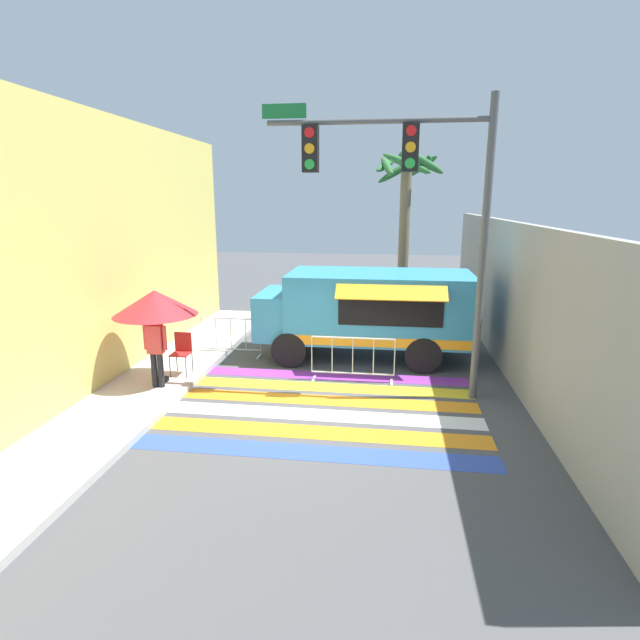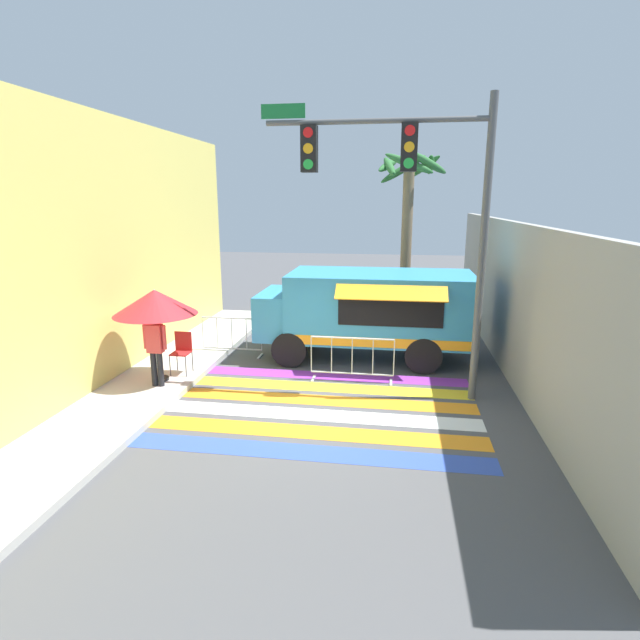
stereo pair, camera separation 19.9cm
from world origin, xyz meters
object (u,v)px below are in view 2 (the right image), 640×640
Objects in this scene: barricade_side at (232,337)px; barricade_front at (352,360)px; food_truck at (364,308)px; folding_chair at (182,348)px; traffic_signal_pole at (411,189)px; patio_umbrella at (155,302)px; palm_tree at (408,202)px; vendor_person at (155,345)px.

barricade_front is at bearing -23.80° from barricade_side.
food_truck reaches higher than folding_chair.
food_truck is 0.91× the size of traffic_signal_pole.
patio_umbrella is (-4.45, -2.83, 0.58)m from food_truck.
traffic_signal_pole reaches higher than patio_umbrella.
food_truck is at bearing 6.02° from barricade_side.
barricade_side is 7.18m from palm_tree.
traffic_signal_pole is at bearing -25.40° from barricade_side.
traffic_signal_pole reaches higher than folding_chair.
folding_chair is at bearing -131.52° from palm_tree.
barricade_side is (-3.43, 1.51, -0.01)m from barricade_front.
folding_chair is at bearing -174.82° from barricade_front.
palm_tree is at bearing 27.94° from folding_chair.
folding_chair is 0.58× the size of barricade_side.
traffic_signal_pole reaches higher than food_truck.
barricade_front is at bearing -93.89° from food_truck.
folding_chair reaches higher than barricade_side.
palm_tree reaches higher than barricade_side.
barricade_front is 3.74m from barricade_side.
folding_chair is 0.59× the size of vendor_person.
patio_umbrella is 1.25× the size of barricade_side.
barricade_side is at bearing 154.60° from traffic_signal_pole.
palm_tree reaches higher than patio_umbrella.
vendor_person is at bearing -128.40° from palm_tree.
traffic_signal_pole is (1.05, -2.56, 3.01)m from food_truck.
palm_tree is at bearing 77.33° from barricade_front.
patio_umbrella is at bearing -177.24° from traffic_signal_pole.
vendor_person reaches higher than barricade_side.
vendor_person is 0.84× the size of barricade_front.
folding_chair is (0.29, 0.58, -1.22)m from patio_umbrella.
patio_umbrella is (-5.50, -0.27, -2.43)m from traffic_signal_pole.
vendor_person is at bearing -72.80° from patio_umbrella.
traffic_signal_pole is 3.72× the size of vendor_person.
patio_umbrella is at bearing -137.53° from folding_chair.
barricade_side is (0.78, 2.81, -0.56)m from vendor_person.
traffic_signal_pole is at bearing 3.22° from vendor_person.
traffic_signal_pole is 1.07× the size of palm_tree.
vendor_person is (-4.34, -3.18, -0.30)m from food_truck.
palm_tree is (5.58, 6.54, 2.16)m from patio_umbrella.
barricade_side is at bearing 156.20° from barricade_front.
barricade_side is at bearing 51.80° from folding_chair.
patio_umbrella is at bearing -167.68° from barricade_front.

